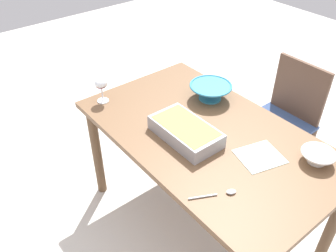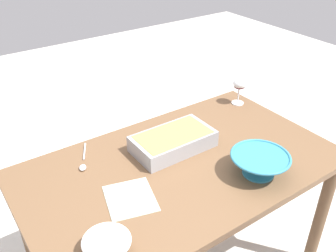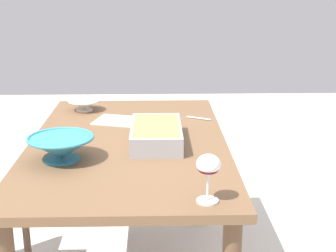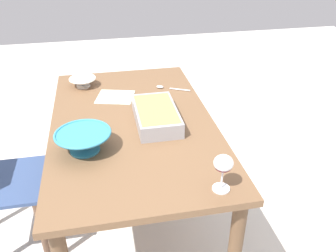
{
  "view_description": "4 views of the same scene",
  "coord_description": "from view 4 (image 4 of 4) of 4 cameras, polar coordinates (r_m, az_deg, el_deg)",
  "views": [
    {
      "loc": [
        -1.04,
        1.1,
        1.92
      ],
      "look_at": [
        0.11,
        0.18,
        0.81
      ],
      "focal_mm": 38.18,
      "sensor_mm": 36.0,
      "label": 1
    },
    {
      "loc": [
        -0.81,
        -1.07,
        1.76
      ],
      "look_at": [
        0.05,
        0.17,
        0.84
      ],
      "focal_mm": 39.96,
      "sensor_mm": 36.0,
      "label": 2
    },
    {
      "loc": [
        2.05,
        0.12,
        1.43
      ],
      "look_at": [
        0.08,
        0.17,
        0.83
      ],
      "focal_mm": 53.71,
      "sensor_mm": 36.0,
      "label": 3
    },
    {
      "loc": [
        1.62,
        -0.14,
        1.66
      ],
      "look_at": [
        0.13,
        0.16,
        0.77
      ],
      "focal_mm": 37.87,
      "sensor_mm": 36.0,
      "label": 4
    }
  ],
  "objects": [
    {
      "name": "ground_plane",
      "position": [
        2.32,
        -4.79,
        -15.25
      ],
      "size": [
        8.0,
        8.0,
        0.0
      ],
      "primitive_type": "plane",
      "color": "beige"
    },
    {
      "name": "dining_table",
      "position": [
        1.92,
        -5.6,
        -1.64
      ],
      "size": [
        1.41,
        0.84,
        0.74
      ],
      "color": "brown",
      "rests_on": "ground_plane"
    },
    {
      "name": "wine_glass",
      "position": [
        1.35,
        8.88,
        -6.3
      ],
      "size": [
        0.08,
        0.08,
        0.16
      ],
      "color": "white",
      "rests_on": "dining_table"
    },
    {
      "name": "casserole_dish",
      "position": [
        1.82,
        -1.93,
        1.87
      ],
      "size": [
        0.38,
        0.21,
        0.08
      ],
      "color": "#99999E",
      "rests_on": "dining_table"
    },
    {
      "name": "mixing_bowl",
      "position": [
        2.29,
        -13.55,
        6.99
      ],
      "size": [
        0.17,
        0.17,
        0.06
      ],
      "color": "white",
      "rests_on": "dining_table"
    },
    {
      "name": "small_bowl",
      "position": [
        1.64,
        -13.42,
        -2.28
      ],
      "size": [
        0.25,
        0.25,
        0.1
      ],
      "color": "teal",
      "rests_on": "dining_table"
    },
    {
      "name": "serving_spoon",
      "position": [
        2.21,
        -0.32,
        6.2
      ],
      "size": [
        0.11,
        0.2,
        0.01
      ],
      "color": "silver",
      "rests_on": "dining_table"
    },
    {
      "name": "napkin",
      "position": [
        2.13,
        -8.49,
        4.66
      ],
      "size": [
        0.24,
        0.25,
        0.0
      ],
      "primitive_type": "cube",
      "rotation": [
        0.0,
        0.0,
        -0.27
      ],
      "color": "#B2CCB7",
      "rests_on": "dining_table"
    }
  ]
}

